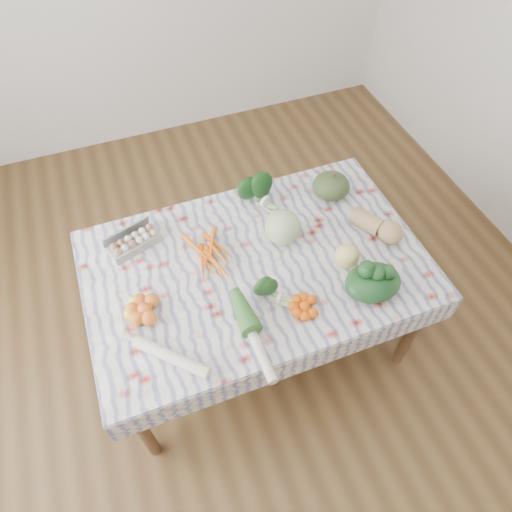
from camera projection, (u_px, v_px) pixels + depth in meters
ground at (256, 336)px, 2.84m from camera, size 4.50×4.50×0.00m
dining_table at (256, 273)px, 2.31m from camera, size 1.60×1.00×0.75m
tablecloth at (256, 264)px, 2.24m from camera, size 1.66×1.06×0.01m
egg_carton at (135, 243)px, 2.27m from camera, size 0.28×0.18×0.07m
carrot_bunch at (209, 259)px, 2.23m from camera, size 0.27×0.26×0.04m
kale_bunch at (258, 192)px, 2.43m from camera, size 0.23×0.22×0.16m
kabocha_squash at (331, 186)px, 2.48m from camera, size 0.23×0.23×0.13m
cabbage at (283, 227)px, 2.27m from camera, size 0.24×0.24×0.18m
butternut_squash at (378, 225)px, 2.31m from camera, size 0.24×0.30×0.13m
orange_cluster at (144, 309)px, 2.04m from camera, size 0.27×0.27×0.07m
broccoli at (270, 293)px, 2.07m from camera, size 0.19×0.19×0.10m
mandarin_cluster at (304, 306)px, 2.06m from camera, size 0.22×0.22×0.05m
grapefruit at (347, 256)px, 2.19m from camera, size 0.15×0.15×0.12m
spinach_bag at (373, 282)px, 2.10m from camera, size 0.33×0.30×0.12m
daikon at (171, 357)px, 1.91m from camera, size 0.30×0.31×0.05m
leek at (253, 336)px, 1.97m from camera, size 0.06×0.45×0.05m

